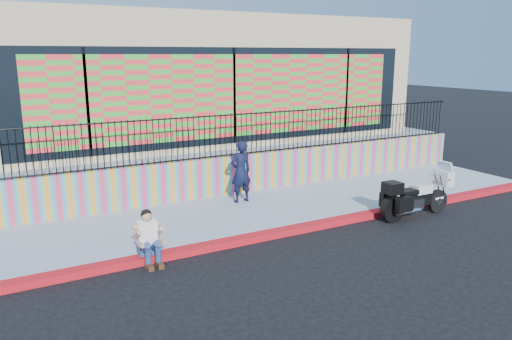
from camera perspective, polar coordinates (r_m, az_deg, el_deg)
ground at (r=12.01m, az=6.50°, el=-6.71°), size 90.00×90.00×0.00m
red_curb at (r=11.98m, az=6.51°, el=-6.38°), size 16.00×0.30×0.15m
sidewalk at (r=13.28m, az=2.38°, el=-4.33°), size 16.00×3.00×0.15m
mural_wall at (r=14.46m, az=-0.89°, el=-0.31°), size 16.00×0.20×1.10m
metal_fence at (r=14.24m, az=-0.90°, el=4.20°), size 15.80×0.04×1.20m
elevated_platform at (r=19.03m, az=-8.14°, el=2.59°), size 16.00×10.00×1.25m
storefront_building at (r=18.53m, az=-8.16°, el=10.48°), size 14.00×8.06×4.00m
police_motorcycle at (r=13.23m, az=17.72°, el=-2.81°), size 2.18×0.72×1.36m
police_officer at (r=13.34m, az=-1.75°, el=-0.19°), size 0.63×0.43×1.68m
seated_man at (r=10.11m, az=-12.06°, el=-8.09°), size 0.54×0.71×1.06m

